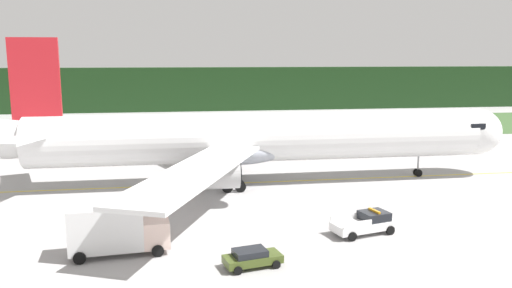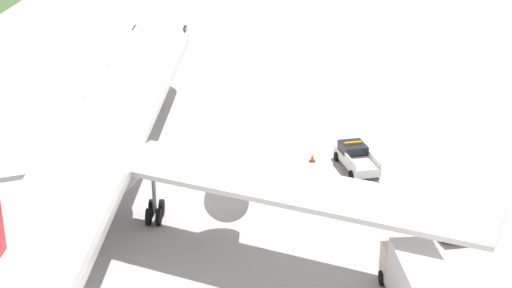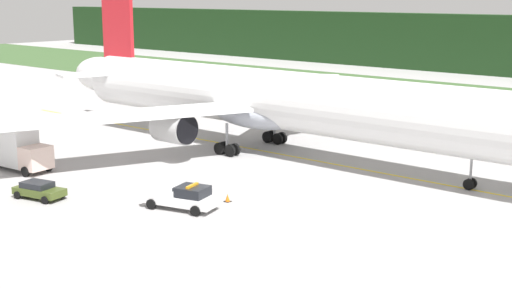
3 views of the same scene
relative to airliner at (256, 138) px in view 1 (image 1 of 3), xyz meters
The scene contains 9 objects.
ground 9.87m from the airliner, 99.52° to the right, with size 320.00×320.00×0.00m, color #A29F9F.
grass_verge 46.81m from the airliner, 91.71° to the left, with size 320.00×33.17×0.04m, color #3A592F.
distant_tree_line 79.74m from the airliner, 90.99° to the left, with size 288.00×4.45×11.42m, color #1B3718.
taxiway_centerline_main 5.25m from the airliner, ahead, with size 81.88×0.30×0.01m, color yellow.
airliner is the anchor object (origin of this frame).
ops_pickup_truck 20.00m from the airliner, 70.35° to the right, with size 5.81×3.45×1.94m.
catering_truck 24.35m from the airliner, 123.60° to the right, with size 7.40×3.31×3.91m.
staff_car 24.49m from the airliner, 98.91° to the right, with size 4.30×2.70×1.30m.
apron_cone 17.53m from the airliner, 62.71° to the right, with size 0.47×0.47×0.60m.
Camera 1 is at (-6.94, -48.92, 14.56)m, focal length 35.94 mm.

